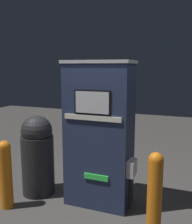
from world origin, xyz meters
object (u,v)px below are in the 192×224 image
Objects in this scene: safety_bollard at (155,193)px; safety_bollard_far at (5,172)px; trash_bin at (38,154)px; gas_pump at (99,134)px.

safety_bollard_far is (-1.88, -0.10, -0.02)m from safety_bollard.
trash_bin reaches higher than safety_bollard.
gas_pump is 0.99m from trash_bin.
gas_pump is at bearing 4.35° from trash_bin.
gas_pump is 2.00× the size of safety_bollard.
gas_pump reaches higher than trash_bin.
safety_bollard is 0.83× the size of trash_bin.
gas_pump is 1.66× the size of trash_bin.
trash_bin is (-0.92, -0.07, -0.37)m from gas_pump.
gas_pump is 1.03m from safety_bollard.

